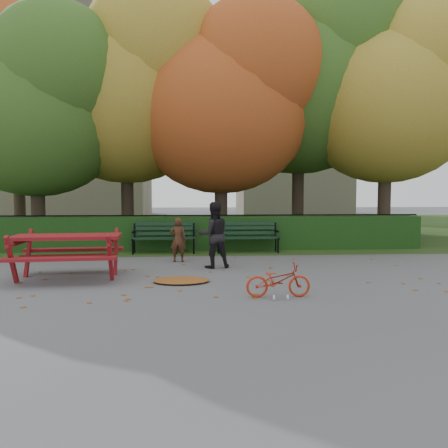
{
  "coord_description": "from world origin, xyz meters",
  "views": [
    {
      "loc": [
        -0.48,
        -8.8,
        1.7
      ],
      "look_at": [
        0.24,
        1.24,
        1.0
      ],
      "focal_mm": 35.0,
      "sensor_mm": 36.0,
      "label": 1
    }
  ],
  "objects": [
    {
      "name": "leaf_pile",
      "position": [
        -0.7,
        -0.47,
        0.04
      ],
      "size": [
        1.29,
        1.11,
        0.08
      ],
      "primitive_type": "ellipsoid",
      "rotation": [
        0.0,
        0.0,
        0.38
      ],
      "color": "brown",
      "rests_on": "ground"
    },
    {
      "name": "tree_f",
      "position": [
        -7.13,
        9.24,
        5.69
      ],
      "size": [
        6.93,
        6.6,
        9.19
      ],
      "color": "#30211C",
      "rests_on": "ground"
    },
    {
      "name": "grass_strip",
      "position": [
        0.0,
        14.0,
        0.01
      ],
      "size": [
        90.0,
        90.0,
        0.0
      ],
      "primitive_type": "plane",
      "color": "#203814",
      "rests_on": "ground"
    },
    {
      "name": "building_left",
      "position": [
        -9.0,
        26.0,
        7.5
      ],
      "size": [
        10.0,
        7.0,
        15.0
      ],
      "primitive_type": "cube",
      "color": "tan",
      "rests_on": "ground"
    },
    {
      "name": "tree_e",
      "position": [
        6.52,
        5.77,
        5.08
      ],
      "size": [
        6.09,
        5.8,
        8.16
      ],
      "color": "#30211C",
      "rests_on": "ground"
    },
    {
      "name": "tree_d",
      "position": [
        3.88,
        7.23,
        5.98
      ],
      "size": [
        7.14,
        6.8,
        9.58
      ],
      "color": "#30211C",
      "rests_on": "ground"
    },
    {
      "name": "ground",
      "position": [
        0.0,
        0.0,
        0.0
      ],
      "size": [
        90.0,
        90.0,
        0.0
      ],
      "primitive_type": "plane",
      "color": "slate",
      "rests_on": "ground"
    },
    {
      "name": "picnic_table",
      "position": [
        -2.98,
        0.05,
        0.68
      ],
      "size": [
        2.17,
        1.79,
        1.0
      ],
      "rotation": [
        0.0,
        0.0,
        0.07
      ],
      "color": "maroon",
      "rests_on": "ground"
    },
    {
      "name": "tree_b",
      "position": [
        -2.44,
        6.75,
        5.4
      ],
      "size": [
        6.72,
        6.4,
        8.79
      ],
      "color": "#30211C",
      "rests_on": "ground"
    },
    {
      "name": "building_right",
      "position": [
        8.0,
        28.0,
        6.0
      ],
      "size": [
        9.0,
        6.0,
        12.0
      ],
      "primitive_type": "cube",
      "color": "tan",
      "rests_on": "ground"
    },
    {
      "name": "adult",
      "position": [
        -0.0,
        1.14,
        0.76
      ],
      "size": [
        0.82,
        0.69,
        1.51
      ],
      "primitive_type": "imported",
      "rotation": [
        0.0,
        0.0,
        3.31
      ],
      "color": "black",
      "rests_on": "ground"
    },
    {
      "name": "hedge",
      "position": [
        0.0,
        4.5,
        0.5
      ],
      "size": [
        13.0,
        0.9,
        1.0
      ],
      "primitive_type": "cube",
      "color": "black",
      "rests_on": "ground"
    },
    {
      "name": "bench_right",
      "position": [
        1.1,
        3.7,
        0.52
      ],
      "size": [
        1.8,
        0.57,
        0.88
      ],
      "color": "black",
      "rests_on": "ground"
    },
    {
      "name": "tree_g",
      "position": [
        8.33,
        9.76,
        5.37
      ],
      "size": [
        6.3,
        6.0,
        8.55
      ],
      "color": "#30211C",
      "rests_on": "ground"
    },
    {
      "name": "bicycle",
      "position": [
        0.92,
        -1.8,
        0.28
      ],
      "size": [
        1.06,
        0.37,
        0.56
      ],
      "primitive_type": "imported",
      "rotation": [
        0.0,
        0.0,
        1.57
      ],
      "color": "#B22910",
      "rests_on": "ground"
    },
    {
      "name": "leaf_scatter",
      "position": [
        0.0,
        0.3,
        0.01
      ],
      "size": [
        9.0,
        5.7,
        0.01
      ],
      "primitive_type": null,
      "color": "brown",
      "rests_on": "ground"
    },
    {
      "name": "tree_a",
      "position": [
        -5.19,
        5.58,
        4.52
      ],
      "size": [
        5.88,
        5.6,
        7.48
      ],
      "color": "#30211C",
      "rests_on": "ground"
    },
    {
      "name": "iron_fence",
      "position": [
        0.0,
        5.3,
        0.54
      ],
      "size": [
        14.0,
        0.04,
        1.02
      ],
      "color": "black",
      "rests_on": "ground"
    },
    {
      "name": "tree_c",
      "position": [
        0.83,
        5.96,
        4.82
      ],
      "size": [
        6.3,
        6.0,
        8.0
      ],
      "color": "#30211C",
      "rests_on": "ground"
    },
    {
      "name": "child",
      "position": [
        -0.85,
        2.05,
        0.55
      ],
      "size": [
        0.43,
        0.31,
        1.11
      ],
      "primitive_type": "imported",
      "rotation": [
        0.0,
        0.0,
        3.03
      ],
      "color": "#432415",
      "rests_on": "ground"
    },
    {
      "name": "bench_left",
      "position": [
        -1.3,
        3.7,
        0.52
      ],
      "size": [
        1.8,
        0.57,
        0.88
      ],
      "color": "black",
      "rests_on": "ground"
    }
  ]
}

